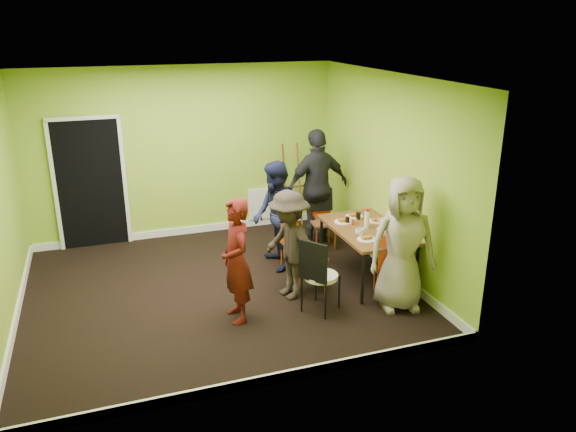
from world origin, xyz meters
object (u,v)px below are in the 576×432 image
at_px(person_left_far, 276,216).
at_px(chair_back_end, 321,206).
at_px(dining_table, 367,232).
at_px(chair_front_end, 391,261).
at_px(person_front_end, 402,244).
at_px(chair_left_near, 302,250).
at_px(chair_bentwood, 318,273).
at_px(person_standing, 237,261).
at_px(person_back_end, 317,187).
at_px(chair_left_far, 291,238).
at_px(thermos, 367,219).
at_px(person_left_near, 289,245).
at_px(easel, 297,185).
at_px(orange_bottle, 352,222).
at_px(blue_bottle, 397,227).

bearing_deg(person_left_far, chair_back_end, 125.18).
bearing_deg(dining_table, chair_front_end, -88.62).
bearing_deg(person_front_end, chair_left_near, 151.76).
relative_size(chair_bentwood, person_standing, 0.64).
xyz_separation_m(chair_front_end, person_back_end, (-0.14, 2.18, 0.41)).
xyz_separation_m(person_standing, person_back_end, (1.86, 2.05, 0.16)).
xyz_separation_m(chair_left_near, person_back_end, (0.86, 1.60, 0.34)).
xyz_separation_m(chair_left_far, person_front_end, (0.94, -1.44, 0.33)).
height_order(chair_front_end, person_standing, person_standing).
bearing_deg(dining_table, person_back_end, 94.68).
relative_size(chair_left_far, chair_bentwood, 0.95).
distance_m(chair_back_end, person_standing, 2.69).
xyz_separation_m(thermos, person_back_end, (-0.12, 1.51, 0.06)).
height_order(chair_bentwood, person_back_end, person_back_end).
height_order(chair_left_far, thermos, thermos).
bearing_deg(chair_front_end, person_back_end, 115.01).
distance_m(chair_left_far, person_left_near, 0.79).
height_order(easel, person_standing, person_standing).
xyz_separation_m(chair_back_end, person_back_end, (-0.01, 0.12, 0.28)).
distance_m(chair_back_end, person_front_end, 2.32).
xyz_separation_m(chair_front_end, orange_bottle, (-0.15, 0.84, 0.27)).
relative_size(blue_bottle, person_left_near, 0.14).
height_order(chair_left_near, person_front_end, person_front_end).
distance_m(chair_back_end, blue_bottle, 1.77).
height_order(chair_bentwood, person_standing, person_standing).
xyz_separation_m(orange_bottle, person_front_end, (0.16, -1.08, 0.06)).
bearing_deg(chair_bentwood, person_front_end, 41.96).
bearing_deg(chair_front_end, chair_bentwood, -156.66).
xyz_separation_m(dining_table, chair_bentwood, (-1.01, -0.70, -0.16)).
xyz_separation_m(chair_front_end, easel, (-0.20, 3.00, 0.22)).
height_order(chair_bentwood, blue_bottle, chair_bentwood).
distance_m(person_standing, person_back_end, 2.77).
relative_size(chair_left_near, thermos, 4.32).
relative_size(chair_back_end, blue_bottle, 4.69).
xyz_separation_m(chair_left_far, person_left_near, (-0.28, -0.71, 0.20)).
relative_size(chair_left_far, person_left_far, 0.59).
relative_size(chair_left_far, chair_front_end, 1.00).
bearing_deg(person_back_end, chair_left_near, 53.01).
xyz_separation_m(chair_left_far, person_back_end, (0.79, 0.98, 0.41)).
relative_size(chair_back_end, person_back_end, 0.49).
xyz_separation_m(person_standing, person_front_end, (2.00, -0.38, 0.09)).
distance_m(chair_left_near, chair_back_end, 1.71).
relative_size(blue_bottle, person_standing, 0.13).
height_order(chair_bentwood, person_left_far, person_left_far).
bearing_deg(thermos, chair_left_far, 150.00).
xyz_separation_m(chair_left_near, orange_bottle, (0.84, 0.26, 0.20)).
height_order(chair_left_far, person_standing, person_standing).
height_order(chair_front_end, person_back_end, person_back_end).
height_order(chair_back_end, person_left_far, person_left_far).
distance_m(person_standing, person_left_far, 1.57).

